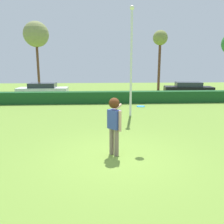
% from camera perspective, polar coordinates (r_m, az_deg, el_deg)
% --- Properties ---
extents(ground_plane, '(60.00, 60.00, 0.00)m').
position_cam_1_polar(ground_plane, '(7.16, 1.36, -10.83)').
color(ground_plane, olive).
extents(person, '(0.51, 0.82, 1.78)m').
position_cam_1_polar(person, '(6.92, 0.58, -1.85)').
color(person, '#7A655C').
rests_on(person, ground).
extents(frisbee, '(0.27, 0.27, 0.03)m').
position_cam_1_polar(frisbee, '(7.28, 7.13, 1.39)').
color(frisbee, '#268CE5').
extents(lamppost, '(0.24, 0.24, 5.68)m').
position_cam_1_polar(lamppost, '(12.41, 4.80, 13.45)').
color(lamppost, silver).
rests_on(lamppost, ground).
extents(hedge_row, '(20.56, 0.90, 0.84)m').
position_cam_1_polar(hedge_row, '(16.94, -1.61, 3.67)').
color(hedge_row, '#1A4C22').
rests_on(hedge_row, ground).
extents(parked_car_white, '(4.21, 1.82, 1.25)m').
position_cam_1_polar(parked_car_white, '(20.75, -16.75, 5.37)').
color(parked_car_white, white).
rests_on(parked_car_white, ground).
extents(parked_car_black, '(4.42, 2.37, 1.25)m').
position_cam_1_polar(parked_car_black, '(22.08, 18.34, 5.61)').
color(parked_car_black, black).
rests_on(parked_car_black, ground).
extents(bare_elm_tree, '(2.63, 2.63, 7.23)m').
position_cam_1_polar(bare_elm_tree, '(26.58, -18.29, 17.69)').
color(bare_elm_tree, brown).
rests_on(bare_elm_tree, ground).
extents(birch_tree, '(1.56, 1.56, 6.40)m').
position_cam_1_polar(birch_tree, '(26.27, 11.85, 16.94)').
color(birch_tree, brown).
rests_on(birch_tree, ground).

